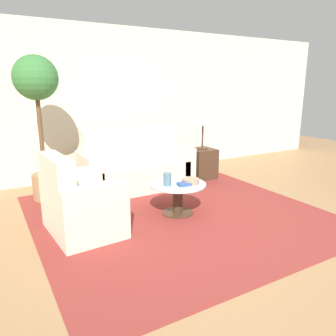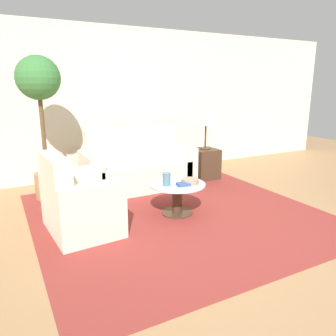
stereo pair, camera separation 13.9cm
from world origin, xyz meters
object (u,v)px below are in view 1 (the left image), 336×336
at_px(sofa_main, 135,169).
at_px(vase, 167,179).
at_px(coffee_table, 178,194).
at_px(table_lamp, 203,119).
at_px(book_stack, 186,184).
at_px(potted_plant, 38,101).
at_px(bowl, 191,181).
at_px(armchair, 78,207).

bearing_deg(sofa_main, vase, -96.20).
bearing_deg(sofa_main, coffee_table, -89.33).
distance_m(table_lamp, vase, 1.94).
relative_size(coffee_table, book_stack, 3.19).
height_order(sofa_main, potted_plant, potted_plant).
bearing_deg(potted_plant, bowl, -44.74).
bearing_deg(armchair, sofa_main, -49.65).
height_order(sofa_main, bowl, sofa_main).
relative_size(potted_plant, book_stack, 8.91).
xyz_separation_m(armchair, potted_plant, (-0.11, 1.35, 1.10)).
xyz_separation_m(table_lamp, potted_plant, (-2.61, 0.20, 0.37)).
bearing_deg(sofa_main, potted_plant, 174.24).
height_order(sofa_main, vase, sofa_main).
bearing_deg(armchair, potted_plant, 0.58).
distance_m(potted_plant, bowl, 2.33).
xyz_separation_m(sofa_main, armchair, (-1.24, -1.22, -0.00)).
relative_size(armchair, bowl, 4.40).
bearing_deg(potted_plant, book_stack, -47.22).
bearing_deg(coffee_table, potted_plant, 133.93).
bearing_deg(bowl, coffee_table, 151.75).
distance_m(coffee_table, bowl, 0.24).
distance_m(coffee_table, book_stack, 0.20).
bearing_deg(potted_plant, table_lamp, -4.45).
xyz_separation_m(coffee_table, bowl, (0.14, -0.08, 0.17)).
xyz_separation_m(armchair, vase, (1.10, -0.07, 0.18)).
distance_m(sofa_main, armchair, 1.74).
bearing_deg(bowl, vase, 166.46).
height_order(coffee_table, potted_plant, potted_plant).
bearing_deg(coffee_table, sofa_main, 90.67).
relative_size(armchair, table_lamp, 1.49).
bearing_deg(bowl, armchair, 174.28).
distance_m(sofa_main, potted_plant, 1.75).
xyz_separation_m(vase, book_stack, (0.21, -0.11, -0.06)).
bearing_deg(potted_plant, armchair, -85.25).
bearing_deg(book_stack, coffee_table, 121.79).
bearing_deg(sofa_main, book_stack, -87.29).
relative_size(armchair, coffee_table, 1.34).
bearing_deg(book_stack, potted_plant, 140.30).
height_order(armchair, vase, armchair).
distance_m(coffee_table, table_lamp, 1.90).
bearing_deg(sofa_main, table_lamp, -3.03).
bearing_deg(table_lamp, bowl, -130.52).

